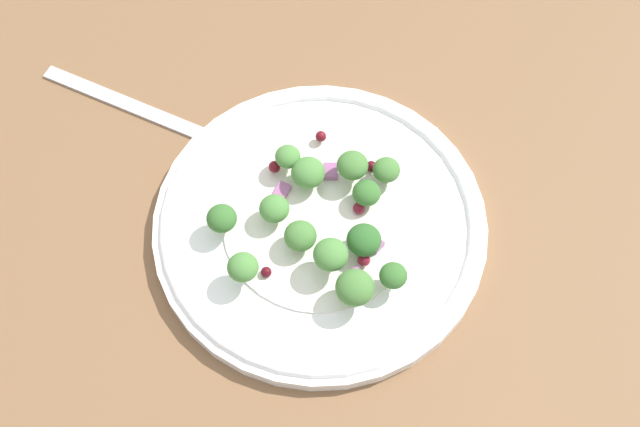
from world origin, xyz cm
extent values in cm
cube|color=brown|center=(0.00, 0.00, -1.00)|extent=(180.00, 180.00, 2.00)
cylinder|color=white|center=(-0.51, 0.96, 0.60)|extent=(25.39, 25.39, 1.20)
torus|color=white|center=(-0.51, 0.96, 1.20)|extent=(24.36, 24.36, 1.00)
cylinder|color=white|center=(-0.51, 0.96, 1.30)|extent=(14.73, 14.73, 0.20)
cylinder|color=#8EB77A|center=(1.46, -3.09, 2.25)|extent=(0.90, 0.90, 0.90)
ellipsoid|color=#477A38|center=(1.46, -3.09, 3.33)|extent=(2.41, 2.41, 1.81)
cylinder|color=#9EC684|center=(4.74, 0.68, 2.29)|extent=(0.73, 0.73, 0.73)
ellipsoid|color=#4C843D|center=(4.74, 0.68, 3.17)|extent=(1.95, 1.95, 1.46)
cylinder|color=#ADD18E|center=(-7.62, -0.85, 2.15)|extent=(0.76, 0.76, 0.76)
ellipsoid|color=#386B2D|center=(-7.62, -0.85, 3.06)|extent=(2.02, 2.02, 1.51)
cylinder|color=#ADD18E|center=(-0.81, -2.94, 1.72)|extent=(0.80, 0.80, 0.80)
ellipsoid|color=#386B2D|center=(-0.81, -2.94, 2.69)|extent=(2.14, 2.14, 1.60)
cylinder|color=#8EB77A|center=(-4.14, 2.25, 2.47)|extent=(0.95, 0.95, 0.95)
ellipsoid|color=#4C843D|center=(-4.14, 2.25, 3.61)|extent=(2.54, 2.54, 1.90)
cylinder|color=#9EC684|center=(-7.10, 2.06, 2.14)|extent=(1.04, 1.04, 1.04)
ellipsoid|color=#477A38|center=(-7.10, 2.06, 3.39)|extent=(2.77, 2.77, 2.08)
cylinder|color=#ADD18E|center=(1.50, 3.70, 1.87)|extent=(0.85, 0.85, 0.85)
ellipsoid|color=#4C843D|center=(1.50, 3.70, 2.89)|extent=(2.26, 2.26, 1.70)
cylinder|color=#8EB77A|center=(-1.41, 3.17, 1.76)|extent=(0.90, 0.90, 0.90)
ellipsoid|color=#477A38|center=(-1.41, 3.17, 2.84)|extent=(2.40, 2.40, 1.80)
cylinder|color=#ADD18E|center=(0.02, -5.23, 1.98)|extent=(0.79, 0.79, 0.79)
ellipsoid|color=#477A38|center=(0.02, -5.23, 2.92)|extent=(2.10, 2.10, 1.57)
cylinder|color=#9EC684|center=(-1.67, 8.05, 2.34)|extent=(0.85, 0.85, 0.85)
ellipsoid|color=#4C843D|center=(-1.67, 8.05, 3.36)|extent=(2.27, 2.27, 1.70)
cylinder|color=#8EB77A|center=(-4.10, -0.61, 1.74)|extent=(0.96, 0.96, 0.96)
ellipsoid|color=#2D6028|center=(-4.10, -0.61, 2.90)|extent=(2.56, 2.56, 1.92)
cylinder|color=#ADD18E|center=(2.84, -0.49, 1.77)|extent=(0.97, 0.97, 0.97)
ellipsoid|color=#4C843D|center=(2.84, -0.49, 2.94)|extent=(2.59, 2.59, 1.94)
cylinder|color=#9EC684|center=(2.67, 7.47, 2.09)|extent=(0.85, 0.85, 0.85)
ellipsoid|color=#386B2D|center=(2.67, 7.47, 3.11)|extent=(2.26, 2.26, 1.70)
sphere|color=#4C0A14|center=(1.39, -4.82, 1.78)|extent=(0.85, 0.85, 0.85)
sphere|color=#4C0A14|center=(-2.17, 6.53, 1.69)|extent=(0.80, 0.80, 0.80)
sphere|color=maroon|center=(5.01, 1.73, 2.16)|extent=(0.94, 0.94, 0.94)
sphere|color=maroon|center=(-5.15, 0.48, 2.05)|extent=(0.95, 0.95, 0.95)
sphere|color=maroon|center=(5.60, -2.78, 2.07)|extent=(0.86, 0.86, 0.86)
sphere|color=maroon|center=(-1.24, -2.05, 1.80)|extent=(0.93, 0.93, 0.93)
cube|color=#A35B93|center=(-5.83, 1.02, 1.67)|extent=(1.28, 0.98, 0.51)
cube|color=#843D75|center=(2.55, -3.89, 1.39)|extent=(1.39, 1.39, 0.31)
cube|color=#A35B93|center=(-4.22, -1.45, 1.74)|extent=(1.60, 1.33, 0.59)
cube|color=#A35B93|center=(3.10, 2.20, 1.60)|extent=(1.59, 1.71, 0.54)
cube|color=#A35B93|center=(2.68, -1.89, 1.69)|extent=(1.70, 1.64, 0.52)
cube|color=silver|center=(17.92, 8.92, 0.25)|extent=(13.11, 9.37, 0.50)
cube|color=silver|center=(10.21, 3.73, 0.25)|extent=(4.33, 4.00, 0.50)
camera|label=1|loc=(-26.00, 16.24, 59.80)|focal=48.81mm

